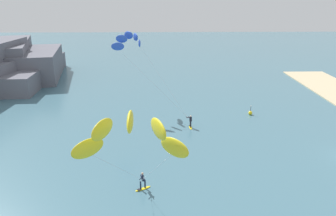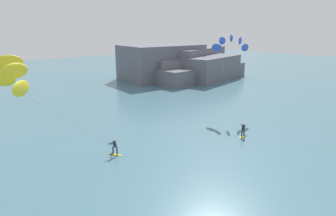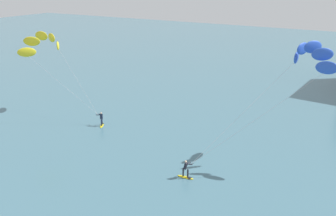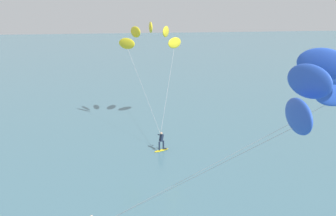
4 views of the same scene
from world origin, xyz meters
name	(u,v)px [view 1 (image 1 of 4)]	position (x,y,z in m)	size (l,w,h in m)	color
kitesurfer_nearshore	(131,43)	(16.75, 24.76, 9.82)	(10.99, 10.85, 11.44)	yellow
kitesurfer_mid_water	(131,138)	(-12.94, 22.25, 8.81)	(10.11, 6.53, 10.45)	yellow
marker_buoy	(250,113)	(13.75, 7.78, 0.30)	(0.56, 0.56, 1.38)	yellow
distant_headland	(2,66)	(33.10, 51.44, 3.13)	(30.98, 20.90, 8.26)	slate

